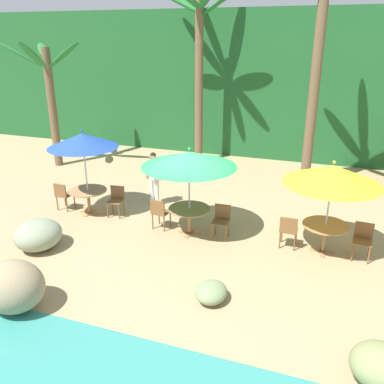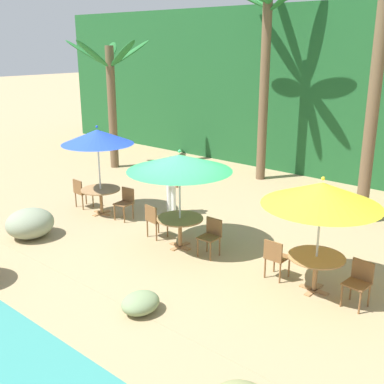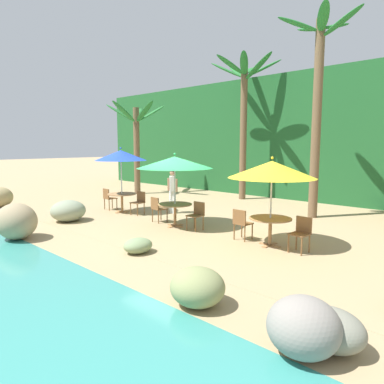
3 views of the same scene
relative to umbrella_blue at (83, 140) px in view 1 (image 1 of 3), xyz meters
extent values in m
plane|color=tan|center=(3.18, -0.34, -2.22)|extent=(120.00, 120.00, 0.00)
cube|color=tan|center=(3.18, -0.34, -2.22)|extent=(18.00, 5.20, 0.01)
cube|color=#1E5628|center=(3.18, 8.66, 0.78)|extent=(28.00, 2.40, 6.00)
ellipsoid|color=#878D58|center=(7.68, -4.02, -1.90)|extent=(0.93, 0.89, 0.64)
ellipsoid|color=gray|center=(0.01, -2.26, -1.85)|extent=(1.12, 1.20, 0.74)
ellipsoid|color=#998664|center=(1.17, -4.41, -1.71)|extent=(1.25, 1.08, 1.02)
ellipsoid|color=gray|center=(4.66, -2.89, -2.04)|extent=(0.63, 0.75, 0.37)
cylinder|color=silver|center=(0.00, 0.00, -1.06)|extent=(0.04, 0.04, 2.33)
cone|color=blue|center=(0.00, 0.00, 0.00)|extent=(1.98, 1.98, 0.39)
sphere|color=blue|center=(0.00, 0.00, 0.28)|extent=(0.07, 0.07, 0.07)
cube|color=#A37547|center=(0.00, 0.00, -2.21)|extent=(0.60, 0.12, 0.03)
cube|color=#A37547|center=(0.00, 0.00, -2.21)|extent=(0.12, 0.60, 0.03)
cylinder|color=#A37547|center=(0.00, 0.00, -1.85)|extent=(0.09, 0.09, 0.71)
cylinder|color=#A37547|center=(0.00, 0.00, -1.50)|extent=(1.10, 1.10, 0.03)
cylinder|color=brown|center=(1.04, -0.07, -2.00)|extent=(0.04, 0.04, 0.45)
cylinder|color=brown|center=(0.69, -0.11, -2.00)|extent=(0.04, 0.04, 0.45)
cylinder|color=brown|center=(1.00, 0.29, -2.00)|extent=(0.04, 0.04, 0.45)
cylinder|color=brown|center=(0.65, 0.25, -2.00)|extent=(0.04, 0.04, 0.45)
cube|color=brown|center=(0.85, 0.09, -1.76)|extent=(0.46, 0.46, 0.03)
cube|color=brown|center=(0.82, 0.29, -1.56)|extent=(0.42, 0.08, 0.42)
cylinder|color=brown|center=(-1.02, 0.23, -2.00)|extent=(0.04, 0.04, 0.45)
cylinder|color=brown|center=(-0.66, 0.21, -2.00)|extent=(0.04, 0.04, 0.45)
cylinder|color=brown|center=(-1.04, -0.13, -2.00)|extent=(0.04, 0.04, 0.45)
cylinder|color=brown|center=(-0.68, -0.14, -2.00)|extent=(0.04, 0.04, 0.45)
cube|color=brown|center=(-0.85, 0.04, -1.76)|extent=(0.44, 0.44, 0.03)
cube|color=brown|center=(-0.86, -0.16, -1.56)|extent=(0.42, 0.06, 0.42)
cylinder|color=silver|center=(3.26, -0.27, -1.14)|extent=(0.04, 0.04, 2.17)
cone|color=#238E47|center=(3.26, -0.27, -0.15)|extent=(2.43, 2.43, 0.37)
sphere|color=#238E47|center=(3.26, -0.27, 0.12)|extent=(0.07, 0.07, 0.07)
cube|color=#A37547|center=(3.26, -0.27, -2.21)|extent=(0.60, 0.12, 0.03)
cube|color=#A37547|center=(3.26, -0.27, -2.21)|extent=(0.12, 0.60, 0.03)
cylinder|color=#A37547|center=(3.26, -0.27, -1.85)|extent=(0.09, 0.09, 0.71)
cylinder|color=#A37547|center=(3.26, -0.27, -1.50)|extent=(1.10, 1.10, 0.03)
cylinder|color=brown|center=(4.29, -0.41, -2.00)|extent=(0.04, 0.04, 0.45)
cylinder|color=brown|center=(3.94, -0.42, -2.00)|extent=(0.04, 0.04, 0.45)
cylinder|color=brown|center=(4.28, -0.05, -2.00)|extent=(0.04, 0.04, 0.45)
cylinder|color=brown|center=(3.92, -0.06, -2.00)|extent=(0.04, 0.04, 0.45)
cube|color=brown|center=(4.11, -0.24, -1.76)|extent=(0.44, 0.44, 0.03)
cube|color=brown|center=(4.10, -0.04, -1.56)|extent=(0.42, 0.05, 0.42)
cylinder|color=brown|center=(2.26, 0.02, -2.00)|extent=(0.04, 0.04, 0.45)
cylinder|color=brown|center=(2.61, -0.02, -2.00)|extent=(0.04, 0.04, 0.45)
cylinder|color=brown|center=(2.22, -0.34, -2.00)|extent=(0.04, 0.04, 0.45)
cylinder|color=brown|center=(2.57, -0.38, -2.00)|extent=(0.04, 0.04, 0.45)
cube|color=brown|center=(2.41, -0.18, -1.76)|extent=(0.46, 0.46, 0.03)
cube|color=brown|center=(2.39, -0.38, -1.56)|extent=(0.42, 0.08, 0.42)
cylinder|color=silver|center=(6.68, -0.12, -1.17)|extent=(0.04, 0.04, 2.10)
cone|color=yellow|center=(6.68, -0.12, -0.22)|extent=(2.25, 2.25, 0.44)
sphere|color=yellow|center=(6.68, -0.12, 0.08)|extent=(0.07, 0.07, 0.07)
cube|color=#A37547|center=(6.68, -0.12, -2.21)|extent=(0.60, 0.12, 0.03)
cube|color=#A37547|center=(6.68, -0.12, -2.21)|extent=(0.12, 0.60, 0.03)
cylinder|color=#A37547|center=(6.68, -0.12, -1.85)|extent=(0.09, 0.09, 0.71)
cylinder|color=#A37547|center=(6.68, -0.12, -1.50)|extent=(1.10, 1.10, 0.03)
cylinder|color=brown|center=(7.69, -0.37, -2.00)|extent=(0.04, 0.04, 0.45)
cylinder|color=brown|center=(7.33, -0.35, -2.00)|extent=(0.04, 0.04, 0.45)
cylinder|color=brown|center=(7.72, -0.02, -2.00)|extent=(0.04, 0.04, 0.45)
cylinder|color=brown|center=(7.36, 0.01, -2.00)|extent=(0.04, 0.04, 0.45)
cube|color=brown|center=(7.52, -0.18, -1.76)|extent=(0.45, 0.45, 0.03)
cube|color=brown|center=(7.54, 0.02, -1.56)|extent=(0.42, 0.07, 0.42)
cylinder|color=brown|center=(5.65, 0.07, -2.00)|extent=(0.04, 0.04, 0.45)
cylinder|color=brown|center=(6.01, 0.06, -2.00)|extent=(0.04, 0.04, 0.45)
cylinder|color=brown|center=(5.65, -0.29, -2.00)|extent=(0.04, 0.04, 0.45)
cylinder|color=brown|center=(6.00, -0.29, -2.00)|extent=(0.04, 0.04, 0.45)
cube|color=brown|center=(5.83, -0.11, -1.76)|extent=(0.42, 0.42, 0.03)
cube|color=brown|center=(5.83, -0.31, -1.56)|extent=(0.42, 0.04, 0.42)
cylinder|color=brown|center=(-3.89, 3.80, 0.07)|extent=(0.32, 0.32, 4.58)
ellipsoid|color=#236B2D|center=(-3.01, 3.66, 2.08)|extent=(1.63, 0.60, 1.03)
ellipsoid|color=#236B2D|center=(-3.66, 4.67, 2.10)|extent=(0.76, 1.65, 0.99)
ellipsoid|color=#236B2D|center=(-4.51, 4.45, 2.21)|extent=(1.47, 1.51, 0.63)
ellipsoid|color=#236B2D|center=(-4.65, 3.33, 2.09)|extent=(1.55, 1.16, 1.01)
ellipsoid|color=#236B2D|center=(-3.74, 2.92, 2.08)|extent=(0.62, 1.63, 1.03)
cylinder|color=brown|center=(1.38, 6.10, 0.98)|extent=(0.32, 0.32, 6.40)
ellipsoid|color=#236B2D|center=(2.26, 5.92, 3.90)|extent=(1.65, 0.67, 1.03)
ellipsoid|color=#236B2D|center=(2.04, 6.71, 3.95)|extent=(1.48, 1.40, 0.89)
ellipsoid|color=#236B2D|center=(1.04, 6.94, 4.01)|extent=(0.99, 1.75, 0.71)
ellipsoid|color=#236B2D|center=(0.60, 6.55, 3.96)|extent=(1.64, 1.16, 0.86)
ellipsoid|color=#236B2D|center=(0.51, 5.86, 3.94)|extent=(1.70, 0.78, 0.91)
cylinder|color=brown|center=(5.85, 4.20, 1.23)|extent=(0.32, 0.32, 6.90)
cylinder|color=white|center=(1.48, 1.23, -1.79)|extent=(0.13, 0.13, 0.86)
cylinder|color=white|center=(1.66, 1.23, -1.79)|extent=(0.13, 0.13, 0.86)
cube|color=silver|center=(1.57, 1.23, -1.07)|extent=(0.39, 0.37, 0.58)
cylinder|color=#9E7051|center=(1.35, 1.23, -1.12)|extent=(0.08, 0.08, 0.50)
cylinder|color=#9E7051|center=(1.79, 1.23, -1.12)|extent=(0.08, 0.08, 0.50)
sphere|color=#9E7051|center=(1.57, 1.23, -0.66)|extent=(0.21, 0.21, 0.21)
sphere|color=black|center=(1.57, 1.23, -0.61)|extent=(0.18, 0.18, 0.18)
camera|label=1|loc=(6.57, -9.45, 2.73)|focal=38.03mm
camera|label=2|loc=(10.37, -8.08, 2.45)|focal=44.87mm
camera|label=3|loc=(11.44, -8.15, 0.40)|focal=33.43mm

